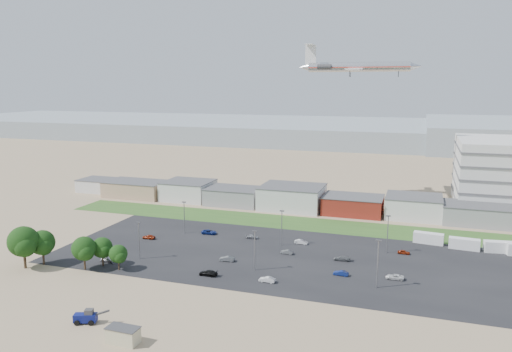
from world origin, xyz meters
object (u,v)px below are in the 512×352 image
at_px(parked_car_9, 209,232).
at_px(parked_car_11, 301,242).
at_px(parked_car_1, 341,273).
at_px(parked_car_12, 342,258).
at_px(tree_far_left, 24,245).
at_px(parked_car_10, 108,260).
at_px(parked_car_6, 252,237).
at_px(parked_car_8, 404,252).
at_px(airliner, 359,67).
at_px(telehandler, 85,316).
at_px(box_trailer_a, 428,238).
at_px(parked_car_13, 267,279).
at_px(parked_car_5, 149,237).
at_px(parked_car_0, 395,277).
at_px(portable_shed, 123,335).
at_px(parked_car_4, 227,259).
at_px(parked_car_7, 287,252).
at_px(parked_car_3, 208,273).

distance_m(parked_car_9, parked_car_11, 28.36).
xyz_separation_m(parked_car_1, parked_car_12, (-1.37, 10.21, 0.03)).
bearing_deg(parked_car_9, parked_car_1, -118.89).
height_order(tree_far_left, parked_car_11, tree_far_left).
distance_m(tree_far_left, parked_car_10, 20.21).
distance_m(parked_car_6, parked_car_8, 42.41).
bearing_deg(airliner, telehandler, -108.52).
relative_size(tree_far_left, parked_car_10, 2.77).
relative_size(parked_car_9, parked_car_11, 1.25).
relative_size(box_trailer_a, parked_car_10, 1.89).
distance_m(tree_far_left, parked_car_1, 76.49).
relative_size(telehandler, parked_car_1, 1.87).
relative_size(parked_car_1, parked_car_12, 0.84).
bearing_deg(parked_car_8, box_trailer_a, -26.59).
height_order(parked_car_1, parked_car_10, parked_car_10).
relative_size(parked_car_8, parked_car_13, 0.85).
distance_m(parked_car_1, parked_car_8, 24.38).
bearing_deg(parked_car_5, parked_car_6, 108.85).
xyz_separation_m(parked_car_0, parked_car_5, (-69.42, 9.01, 0.06)).
xyz_separation_m(portable_shed, parked_car_1, (30.81, 43.06, -0.86)).
bearing_deg(airliner, parked_car_10, -121.27).
xyz_separation_m(portable_shed, parked_car_6, (1.80, 63.55, -0.90)).
relative_size(parked_car_4, parked_car_10, 0.91).
bearing_deg(parked_car_7, parked_car_11, 173.79).
height_order(portable_shed, parked_car_4, portable_shed).
distance_m(parked_car_1, parked_car_10, 57.82).
distance_m(parked_car_9, parked_car_10, 33.39).
bearing_deg(parked_car_9, box_trailer_a, -82.76).
bearing_deg(parked_car_12, parked_car_1, 6.02).
xyz_separation_m(parked_car_7, parked_car_10, (-41.09, -20.18, 0.07)).
distance_m(parked_car_3, parked_car_4, 10.46).
height_order(portable_shed, parked_car_3, portable_shed).
relative_size(airliner, parked_car_8, 14.32).
bearing_deg(parked_car_7, parked_car_12, 92.02).
distance_m(box_trailer_a, parked_car_0, 31.31).
bearing_deg(parked_car_1, box_trailer_a, 153.06).
distance_m(parked_car_0, parked_car_9, 57.94).
height_order(parked_car_1, parked_car_7, parked_car_1).
bearing_deg(parked_car_4, parked_car_7, 122.82).
height_order(airliner, parked_car_1, airliner).
xyz_separation_m(portable_shed, box_trailer_a, (50.38, 75.04, 0.07)).
distance_m(tree_far_left, parked_car_8, 96.02).
distance_m(parked_car_8, parked_car_11, 27.70).
distance_m(parked_car_6, parked_car_13, 32.84).
xyz_separation_m(tree_far_left, parked_car_11, (59.44, 39.65, -5.32)).
distance_m(parked_car_7, parked_car_8, 30.91).
height_order(airliner, parked_car_12, airliner).
height_order(parked_car_8, parked_car_13, parked_car_13).
bearing_deg(tree_far_left, parked_car_0, 13.87).
bearing_deg(tree_far_left, telehandler, -31.19).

